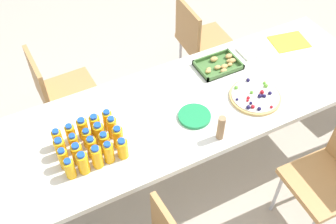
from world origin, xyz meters
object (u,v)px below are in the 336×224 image
Objects in this scene: juice_bottle_4 at (123,148)px; juice_bottle_10 at (60,148)px; juice_bottle_1 at (83,163)px; juice_bottle_11 at (74,143)px; juice_bottle_19 at (108,120)px; juice_bottle_16 at (71,134)px; juice_bottle_12 at (87,138)px; juice_bottle_14 at (112,127)px; juice_bottle_13 at (99,134)px; juice_bottle_6 at (77,154)px; chair_near_right at (334,175)px; juice_bottle_17 at (83,129)px; juice_bottle_8 at (105,143)px; juice_bottle_7 at (92,147)px; paper_folder at (289,42)px; juice_bottle_0 at (70,169)px; juice_bottle_2 at (97,157)px; juice_bottle_15 at (58,139)px; cardboard_tube at (221,128)px; napkin_stack at (250,52)px; juice_bottle_9 at (118,137)px; plate_stack at (194,116)px; chair_far_right at (200,39)px; juice_bottle_18 at (95,125)px; chair_far_left at (59,91)px; juice_bottle_3 at (109,152)px; party_table at (187,110)px; snack_tray at (220,65)px; juice_bottle_5 at (64,159)px; fruit_pizza at (255,96)px.

juice_bottle_10 is at bearing 152.25° from juice_bottle_4.
juice_bottle_1 is at bearing -63.74° from juice_bottle_10.
juice_bottle_11 is 0.24m from juice_bottle_19.
juice_bottle_16 is 0.98× the size of juice_bottle_19.
juice_bottle_14 is at bearing 1.76° from juice_bottle_12.
juice_bottle_13 is 0.08m from juice_bottle_14.
chair_near_right is at bearing -24.62° from juice_bottle_6.
juice_bottle_17 reaches higher than juice_bottle_19.
juice_bottle_6 is 0.99× the size of juice_bottle_8.
juice_bottle_7 reaches higher than paper_folder.
juice_bottle_0 is at bearing -132.69° from juice_bottle_6.
juice_bottle_10 reaches higher than paper_folder.
juice_bottle_2 is 0.21m from juice_bottle_14.
juice_bottle_2 is 0.23m from juice_bottle_16.
juice_bottle_13 is 1.10× the size of juice_bottle_15.
napkin_stack is at bearing 42.70° from cardboard_tube.
juice_bottle_19 is (0.23, 0.07, 0.00)m from juice_bottle_11.
juice_bottle_9 reaches higher than paper_folder.
juice_bottle_9 is (0.15, -0.00, 0.00)m from juice_bottle_7.
juice_bottle_6 is at bearing -136.31° from juice_bottle_12.
juice_bottle_10 is 0.07m from juice_bottle_15.
chair_far_right is at bearing 57.38° from plate_stack.
juice_bottle_18 is (-1.15, -0.76, 0.29)m from chair_far_right.
juice_bottle_3 is at bearing 2.34° from chair_far_left.
juice_bottle_17 is (0.08, 0.15, 0.00)m from juice_bottle_6.
juice_bottle_7 is 0.16m from juice_bottle_18.
chair_far_right is 6.24× the size of juice_bottle_11.
juice_bottle_16 is (-0.07, -0.69, 0.29)m from chair_far_left.
juice_bottle_10 reaches higher than party_table.
chair_far_right is at bearing 33.43° from juice_bottle_18.
juice_bottle_0 is 0.93× the size of juice_bottle_13.
juice_bottle_16 is at bearing 0.44° from juice_bottle_15.
juice_bottle_8 reaches higher than plate_stack.
juice_bottle_11 reaches higher than party_table.
juice_bottle_15 is at bearing 146.34° from juice_bottle_8.
juice_bottle_12 is at bearing 172.21° from plate_stack.
juice_bottle_1 is 1.43m from napkin_stack.
juice_bottle_13 is at bearing -51.98° from chair_far_right.
chair_near_right is 2.86× the size of snack_tray.
juice_bottle_11 is 0.89× the size of napkin_stack.
juice_bottle_16 is (0.09, 0.15, -0.00)m from juice_bottle_5.
paper_folder reaches higher than party_table.
juice_bottle_11 is (-0.15, 0.08, -0.00)m from juice_bottle_8.
chair_far_left is (-1.22, -0.07, 0.00)m from chair_far_right.
juice_bottle_11 reaches higher than napkin_stack.
party_table is at bearing 20.23° from juice_bottle_4.
juice_bottle_3 is 1.08× the size of juice_bottle_10.
juice_bottle_10 is at bearing 178.95° from juice_bottle_12.
juice_bottle_5 is at bearing -172.28° from party_table.
juice_bottle_14 is 0.47× the size of fruit_pizza.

